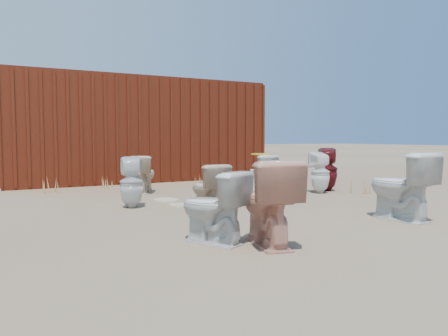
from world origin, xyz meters
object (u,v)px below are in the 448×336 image
toilet_back_a (132,182)px  toilet_back_e (320,173)px  shipping_container (134,130)px  toilet_front_e (400,186)px  toilet_back_yellowlid (261,173)px  toilet_front_c (213,207)px  toilet_back_beige_left (208,189)px  toilet_front_maroon (328,169)px  loose_tank (249,186)px  toilet_front_pink (268,202)px  toilet_back_beige_right (144,174)px

toilet_back_a → toilet_back_e: 3.53m
shipping_container → toilet_front_e: 7.02m
shipping_container → toilet_back_e: shipping_container is taller
shipping_container → toilet_back_yellowlid: 3.95m
toilet_front_c → shipping_container: bearing=-125.5°
toilet_back_beige_left → toilet_back_yellowlid: bearing=-139.6°
toilet_front_e → toilet_front_maroon: bearing=-116.3°
toilet_front_maroon → toilet_back_beige_left: 3.34m
toilet_front_maroon → toilet_back_beige_left: bearing=57.7°
toilet_back_e → loose_tank: 1.40m
toilet_front_pink → toilet_back_yellowlid: (2.25, 3.51, -0.06)m
toilet_front_e → toilet_front_c: bearing=-2.5°
toilet_back_beige_left → toilet_back_beige_right: toilet_back_beige_right is taller
toilet_front_pink → toilet_back_e: (3.05, 2.76, -0.03)m
toilet_back_beige_right → toilet_front_maroon: bearing=-173.5°
shipping_container → toilet_back_e: 4.94m
toilet_front_pink → toilet_back_beige_left: size_ratio=1.22×
toilet_back_beige_left → toilet_back_yellowlid: (1.97, 1.70, 0.01)m
toilet_front_pink → toilet_back_beige_right: (0.23, 4.39, -0.06)m
toilet_back_beige_left → toilet_back_yellowlid: 2.61m
toilet_back_a → loose_tank: toilet_back_a is taller
toilet_front_e → loose_tank: size_ratio=1.69×
toilet_back_a → toilet_back_beige_left: toilet_back_a is taller
toilet_front_maroon → toilet_back_yellowlid: bearing=12.1°
toilet_back_a → toilet_front_c: bearing=106.5°
toilet_front_pink → toilet_front_maroon: 4.51m
toilet_back_a → toilet_back_beige_left: size_ratio=1.10×
toilet_front_maroon → toilet_back_a: size_ratio=1.11×
toilet_front_pink → toilet_front_maroon: bearing=-124.7°
shipping_container → toilet_back_e: size_ratio=7.91×
toilet_back_e → toilet_front_c: bearing=43.6°
toilet_back_a → toilet_back_beige_left: bearing=142.8°
toilet_back_a → loose_tank: (2.19, 0.28, -0.20)m
toilet_front_c → toilet_front_e: bearing=154.7°
shipping_container → toilet_front_maroon: (2.49, -4.17, -0.79)m
shipping_container → toilet_front_c: 7.00m
toilet_front_pink → toilet_front_e: toilet_front_e is taller
toilet_front_maroon → loose_tank: 1.72m
toilet_back_beige_left → toilet_back_yellowlid: size_ratio=0.97×
toilet_front_maroon → toilet_back_beige_left: toilet_front_maroon is taller
toilet_back_beige_right → toilet_back_yellowlid: (2.02, -0.88, 0.00)m
toilet_front_e → toilet_back_a: bearing=-45.1°
toilet_front_c → toilet_front_e: toilet_front_e is taller
toilet_back_a → toilet_back_beige_left: 1.24m
toilet_back_e → loose_tank: size_ratio=1.52×
toilet_front_e → loose_tank: (-0.46, 2.80, -0.25)m
shipping_container → toilet_front_pink: bearing=-97.3°
toilet_front_e → toilet_back_beige_left: size_ratio=1.25×
toilet_front_maroon → toilet_back_beige_left: (-3.13, -1.15, -0.07)m
loose_tank → toilet_back_beige_right: bearing=119.7°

